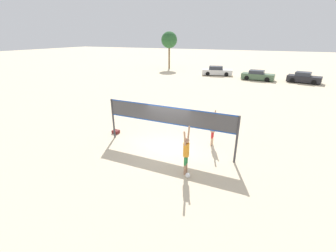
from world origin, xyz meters
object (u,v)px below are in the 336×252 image
gear_bag (116,132)px  parked_car_mid (258,76)px  volleyball_net (168,119)px  parked_car_far (304,78)px  player_blocker (213,128)px  tree_left_cluster (169,40)px  volleyball (188,175)px  player_spiker (186,150)px  parked_car_near (217,71)px

gear_bag → parked_car_mid: 25.52m
volleyball_net → parked_car_far: bearing=70.3°
volleyball_net → player_blocker: 2.75m
parked_car_far → gear_bag: bearing=-105.5°
gear_bag → parked_car_mid: size_ratio=0.09×
volleyball_net → tree_left_cluster: size_ratio=1.11×
volleyball_net → volleyball: 3.46m
player_spiker → parked_car_mid: (1.35, 27.02, -0.58)m
volleyball → parked_car_mid: 27.32m
player_spiker → volleyball: size_ratio=9.71×
parked_car_mid → tree_left_cluster: 18.46m
parked_car_far → tree_left_cluster: 23.90m
volleyball → parked_car_near: (-5.27, 29.17, 0.53)m
parked_car_near → volleyball_net: bearing=-95.2°
volleyball_net → parked_car_far: volleyball_net is taller
player_blocker → parked_car_far: 24.95m
parked_car_near → parked_car_mid: 6.67m
player_spiker → player_blocker: player_spiker is taller
volleyball_net → parked_car_mid: size_ratio=1.64×
player_blocker → volleyball_net: bearing=-55.8°
parked_car_far → player_spiker: bearing=-92.6°
gear_bag → volleyball: bearing=-24.9°
volleyball → gear_bag: (-6.06, 2.81, -0.01)m
gear_bag → tree_left_cluster: (-9.61, 30.56, 5.16)m
player_spiker → parked_car_far: 28.41m
player_blocker → tree_left_cluster: bearing=-151.8°
player_spiker → tree_left_cluster: bearing=25.0°
volleyball_net → player_spiker: volleyball_net is taller
volleyball → parked_car_mid: (1.13, 27.29, 0.52)m
volleyball_net → player_blocker: volleyball_net is taller
volleyball_net → parked_car_near: 27.13m
player_spiker → parked_car_far: size_ratio=0.52×
player_spiker → parked_car_far: (7.30, 27.45, -0.57)m
volleyball_net → player_blocker: (2.19, 1.49, -0.73)m
parked_car_near → parked_car_far: (12.36, -1.45, 0.00)m
volleyball_net → player_spiker: size_ratio=3.30×
parked_car_far → volleyball_net: bearing=-97.4°
volleyball_net → player_spiker: 2.74m
volleyball → parked_car_far: 28.62m
parked_car_far → volleyball: bearing=-92.1°
volleyball → parked_car_far: size_ratio=0.05×
volleyball_net → parked_car_mid: 25.25m
volleyball → tree_left_cluster: size_ratio=0.03×
parked_car_far → tree_left_cluster: tree_left_cluster is taller
player_blocker → parked_car_mid: player_blocker is taller
volleyball → volleyball_net: bearing=131.6°
parked_car_mid → parked_car_near: bearing=168.5°
volleyball_net → gear_bag: size_ratio=17.75×
gear_bag → player_spiker: bearing=-23.5°
volleyball_net → gear_bag: 4.43m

